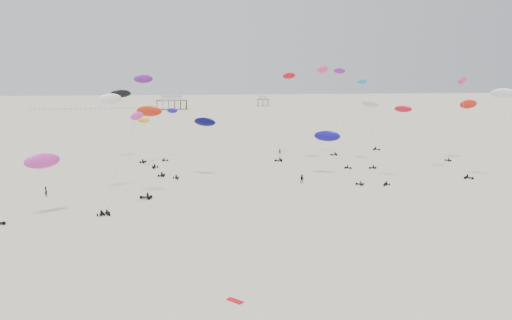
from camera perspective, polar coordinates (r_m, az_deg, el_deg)
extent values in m
plane|color=beige|center=(199.98, -5.90, 3.16)|extent=(900.00, 900.00, 0.00)
cube|color=brown|center=(348.56, -9.62, 6.73)|extent=(21.00, 13.00, 0.30)
cube|color=silver|center=(348.49, -9.63, 7.01)|extent=(14.00, 8.40, 3.20)
cube|color=#B2B2AD|center=(348.42, -9.64, 7.30)|extent=(15.00, 9.00, 0.30)
cube|color=brown|center=(386.09, 0.82, 6.95)|extent=(9.00, 7.00, 0.30)
cube|color=silver|center=(386.03, 0.82, 7.15)|extent=(5.60, 4.20, 2.40)
cube|color=#B2B2AD|center=(385.98, 0.82, 7.35)|extent=(6.00, 4.50, 0.30)
cube|color=black|center=(351.76, -18.14, 5.65)|extent=(80.00, 0.10, 0.10)
cylinder|color=gray|center=(86.71, -14.24, -0.07)|extent=(0.03, 0.03, 19.60)
ellipsoid|color=red|center=(91.54, -12.12, 5.48)|extent=(4.95, 2.94, 2.31)
cylinder|color=gray|center=(82.55, -15.34, -0.56)|extent=(0.03, 0.03, 15.65)
ellipsoid|color=#EB37B4|center=(83.08, -13.46, 4.90)|extent=(2.77, 3.37, 1.60)
cylinder|color=gray|center=(140.90, 9.22, 5.28)|extent=(0.03, 0.03, 22.06)
ellipsoid|color=purple|center=(141.58, 9.51, 10.02)|extent=(3.37, 4.04, 1.92)
cylinder|color=gray|center=(121.93, -12.14, 1.81)|extent=(0.03, 0.03, 10.51)
ellipsoid|color=#F9AD14|center=(122.01, -12.74, 4.46)|extent=(3.16, 1.46, 1.48)
cylinder|color=gray|center=(119.74, 22.79, 3.31)|extent=(0.03, 0.03, 21.52)
ellipsoid|color=#CD307D|center=(123.86, 22.51, 8.37)|extent=(4.84, 4.66, 2.39)
cylinder|color=gray|center=(117.24, -11.75, 3.84)|extent=(0.03, 0.03, 24.49)
ellipsoid|color=#631888|center=(123.87, -12.74, 9.03)|extent=(4.97, 3.12, 2.30)
cylinder|color=gray|center=(108.26, -7.48, 1.02)|extent=(0.03, 0.03, 12.31)
ellipsoid|color=#050546|center=(108.35, -5.88, 4.36)|extent=(5.73, 5.15, 2.61)
cylinder|color=gray|center=(156.06, 12.79, 5.02)|extent=(0.03, 0.03, 20.52)
ellipsoid|color=#1891B4|center=(158.66, 12.01, 8.77)|extent=(3.71, 2.10, 1.74)
cylinder|color=gray|center=(107.43, 9.89, -0.06)|extent=(0.03, 0.03, 14.37)
ellipsoid|color=#130B97|center=(111.96, 8.14, 2.73)|extent=(6.26, 4.81, 2.93)
cylinder|color=gray|center=(93.77, -14.40, 1.31)|extent=(0.03, 0.03, 18.43)
ellipsoid|color=white|center=(96.64, -16.31, 6.72)|extent=(4.69, 3.97, 2.25)
cylinder|color=gray|center=(127.58, 13.05, 2.76)|extent=(0.03, 0.03, 18.13)
ellipsoid|color=silver|center=(133.10, 12.93, 6.30)|extent=(4.77, 5.56, 2.53)
cylinder|color=gray|center=(134.10, -9.96, 2.78)|extent=(0.03, 0.03, 13.14)
ellipsoid|color=#200EBE|center=(136.41, -9.56, 5.59)|extent=(3.25, 2.51, 1.52)
cylinder|color=gray|center=(106.51, 15.57, 1.49)|extent=(0.03, 0.03, 15.87)
ellipsoid|color=red|center=(109.52, 16.47, 5.61)|extent=(3.88, 3.50, 1.82)
cylinder|color=gray|center=(133.30, 3.24, 4.86)|extent=(0.03, 0.03, 22.97)
ellipsoid|color=red|center=(137.97, 3.81, 9.59)|extent=(4.79, 3.69, 2.20)
cylinder|color=gray|center=(83.49, -25.30, -3.43)|extent=(0.03, 0.03, 9.93)
ellipsoid|color=#C72FA5|center=(83.74, -23.24, -0.10)|extent=(5.62, 4.43, 2.64)
cylinder|color=gray|center=(140.85, 22.10, 2.84)|extent=(0.03, 0.03, 14.50)
ellipsoid|color=red|center=(142.76, 23.10, 5.89)|extent=(5.83, 2.84, 2.72)
cylinder|color=gray|center=(133.57, -14.00, 3.54)|extent=(0.03, 0.03, 18.50)
ellipsoid|color=black|center=(137.29, -15.20, 7.32)|extent=(5.93, 3.99, 2.71)
ellipsoid|color=white|center=(117.53, 26.37, 6.86)|extent=(5.29, 4.01, 2.47)
cylinder|color=gray|center=(124.18, 9.01, 4.70)|extent=(0.03, 0.03, 24.56)
ellipsoid|color=#F33990|center=(128.25, 7.63, 10.22)|extent=(5.35, 5.54, 2.77)
imported|color=black|center=(99.18, -22.84, -3.88)|extent=(0.90, 0.97, 2.20)
imported|color=black|center=(103.24, 5.29, -2.67)|extent=(1.19, 0.88, 2.17)
imported|color=black|center=(131.51, -23.69, -0.82)|extent=(1.42, 1.12, 2.12)
imported|color=black|center=(141.99, 2.74, 0.67)|extent=(0.74, 0.54, 1.90)
cube|color=#B80B15|center=(50.47, -2.41, -15.81)|extent=(1.71, 1.82, 0.07)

